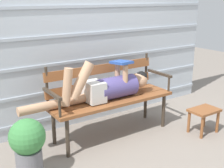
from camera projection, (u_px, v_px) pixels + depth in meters
ground_plane at (120, 140)px, 3.56m from camera, size 12.00×12.00×0.00m
house_siding at (87, 33)px, 3.80m from camera, size 4.12×0.08×2.38m
park_bench at (109, 94)px, 3.60m from camera, size 1.56×0.48×0.91m
reclining_person at (107, 87)px, 3.47m from camera, size 1.64×0.26×0.52m
footstool at (204, 114)px, 3.68m from camera, size 0.37×0.26×0.31m
potted_plant at (28, 146)px, 2.72m from camera, size 0.33×0.33×0.60m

